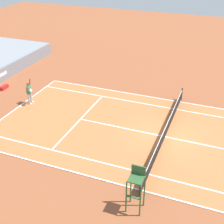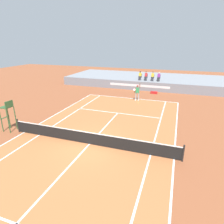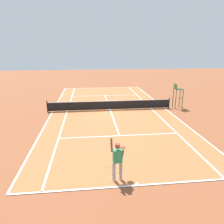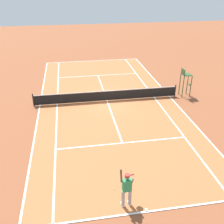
% 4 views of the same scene
% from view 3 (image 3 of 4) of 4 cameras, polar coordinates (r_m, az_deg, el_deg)
% --- Properties ---
extents(ground_plane, '(80.00, 80.00, 0.00)m').
position_cam_3_polar(ground_plane, '(20.54, -0.54, 0.58)').
color(ground_plane, brown).
extents(court, '(11.08, 23.88, 0.03)m').
position_cam_3_polar(court, '(20.53, -0.54, 0.60)').
color(court, '#B76638').
rests_on(court, ground).
extents(net, '(11.98, 0.10, 1.07)m').
position_cam_3_polar(net, '(20.39, -0.55, 1.98)').
color(net, black).
rests_on(net, ground).
extents(tennis_player, '(0.75, 0.68, 2.08)m').
position_cam_3_polar(tennis_player, '(9.62, 1.50, -13.00)').
color(tennis_player, '#9E9EA3').
rests_on(tennis_player, ground).
extents(tennis_ball, '(0.07, 0.07, 0.07)m').
position_cam_3_polar(tennis_ball, '(10.98, -1.42, -14.70)').
color(tennis_ball, '#D1E533').
rests_on(tennis_ball, ground).
extents(umpire_chair, '(0.77, 0.77, 2.44)m').
position_cam_3_polar(umpire_chair, '(21.87, 17.35, 5.02)').
color(umpire_chair, '#2D562D').
rests_on(umpire_chair, ground).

